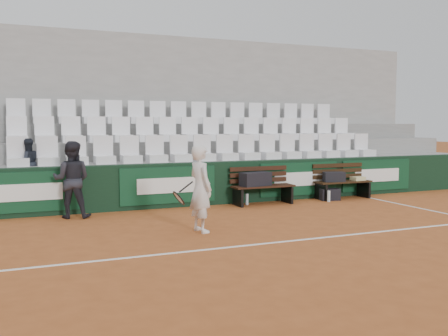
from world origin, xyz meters
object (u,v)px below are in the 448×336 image
(tennis_player, at_px, (200,189))
(water_bottle_far, at_px, (329,196))
(bench_left, at_px, (263,195))
(spectator_c, at_px, (27,142))
(water_bottle_near, at_px, (247,199))
(ball_kid, at_px, (72,180))
(sports_bag_left, at_px, (256,179))
(bench_right, at_px, (343,190))
(sports_bag_ground, at_px, (329,194))
(sports_bag_right, at_px, (334,177))

(tennis_player, bearing_deg, water_bottle_far, 26.25)
(bench_left, relative_size, spectator_c, 1.45)
(water_bottle_near, distance_m, ball_kid, 4.01)
(sports_bag_left, bearing_deg, spectator_c, 168.54)
(bench_right, distance_m, sports_bag_ground, 0.48)
(water_bottle_near, distance_m, spectator_c, 5.02)
(sports_bag_right, bearing_deg, water_bottle_far, -141.22)
(bench_right, relative_size, sports_bag_left, 2.03)
(sports_bag_ground, height_order, water_bottle_near, sports_bag_ground)
(water_bottle_far, bearing_deg, sports_bag_right, 38.78)
(bench_left, distance_m, sports_bag_ground, 1.83)
(bench_right, distance_m, ball_kid, 6.65)
(bench_left, distance_m, ball_kid, 4.37)
(bench_left, xyz_separation_m, spectator_c, (-5.12, 0.99, 1.29))
(bench_right, distance_m, tennis_player, 5.26)
(spectator_c, bearing_deg, sports_bag_left, 152.14)
(bench_left, height_order, sports_bag_right, sports_bag_right)
(bench_left, relative_size, water_bottle_far, 5.46)
(bench_left, bearing_deg, bench_right, 0.88)
(sports_bag_left, xyz_separation_m, water_bottle_far, (1.86, -0.27, -0.47))
(sports_bag_left, height_order, ball_kid, ball_kid)
(sports_bag_right, bearing_deg, bench_left, 179.73)
(sports_bag_left, xyz_separation_m, sports_bag_right, (2.19, -0.00, -0.04))
(sports_bag_ground, distance_m, tennis_player, 4.81)
(water_bottle_far, distance_m, tennis_player, 4.57)
(spectator_c, bearing_deg, water_bottle_far, 153.02)
(bench_right, height_order, water_bottle_far, bench_right)
(bench_left, bearing_deg, sports_bag_left, -178.78)
(bench_right, distance_m, water_bottle_far, 0.71)
(sports_bag_right, distance_m, spectator_c, 7.24)
(sports_bag_ground, relative_size, water_bottle_far, 1.73)
(sports_bag_right, distance_m, water_bottle_near, 2.41)
(sports_bag_left, relative_size, ball_kid, 0.48)
(bench_left, bearing_deg, ball_kid, -179.64)
(sports_bag_ground, height_order, tennis_player, tennis_player)
(water_bottle_near, bearing_deg, water_bottle_far, -10.01)
(water_bottle_far, relative_size, spectator_c, 0.27)
(sports_bag_right, distance_m, tennis_player, 4.94)
(bench_left, relative_size, water_bottle_near, 5.75)
(sports_bag_right, bearing_deg, bench_right, 8.22)
(water_bottle_near, height_order, spectator_c, spectator_c)
(water_bottle_near, xyz_separation_m, ball_kid, (-3.96, -0.11, 0.64))
(tennis_player, relative_size, ball_kid, 0.99)
(water_bottle_near, bearing_deg, bench_right, -1.09)
(water_bottle_near, bearing_deg, bench_left, -12.75)
(bench_right, distance_m, sports_bag_right, 0.47)
(water_bottle_far, bearing_deg, tennis_player, -153.75)
(bench_left, xyz_separation_m, water_bottle_far, (1.66, -0.27, -0.09))
(sports_bag_ground, distance_m, ball_kid, 6.20)
(sports_bag_right, xyz_separation_m, tennis_player, (-4.39, -2.26, 0.19))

